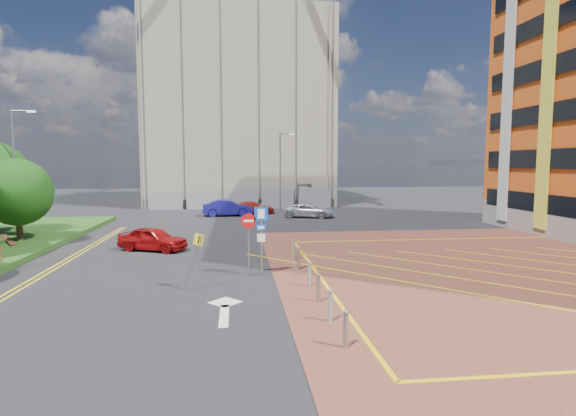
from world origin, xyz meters
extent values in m
plane|color=black|center=(0.00, 0.00, 0.00)|extent=(140.00, 140.00, 0.00)
cube|color=brown|center=(14.00, 0.00, 0.01)|extent=(26.00, 26.00, 0.02)
cube|color=brown|center=(-14.20, 10.00, 0.20)|extent=(2.69, 4.06, 0.40)
cylinder|color=#3D2B1C|center=(-13.50, 10.00, 1.20)|extent=(0.36, 0.36, 1.80)
sphere|color=#10370C|center=(-13.50, 10.00, 3.20)|extent=(4.00, 4.00, 4.00)
cylinder|color=#9EA0A8|center=(-14.50, 12.00, 4.30)|extent=(0.16, 0.16, 8.00)
cylinder|color=#9EA0A8|center=(-13.90, 12.00, 8.18)|extent=(1.20, 0.10, 0.10)
cube|color=silver|center=(-13.30, 12.00, 8.15)|extent=(0.50, 0.15, 0.12)
cylinder|color=#9EA0A8|center=(4.00, 28.00, 4.00)|extent=(0.16, 0.16, 8.00)
cylinder|color=#9EA0A8|center=(4.60, 28.00, 7.88)|extent=(1.20, 0.10, 0.10)
cube|color=silver|center=(5.20, 28.00, 7.85)|extent=(0.50, 0.15, 0.12)
cylinder|color=#9EA0A8|center=(0.50, 1.00, 1.60)|extent=(0.10, 0.10, 3.20)
cube|color=#0A43C0|center=(0.50, 0.97, 2.75)|extent=(0.60, 0.04, 0.60)
cube|color=white|center=(0.50, 0.94, 2.75)|extent=(0.30, 0.02, 0.42)
cube|color=#0A43C0|center=(0.50, 0.97, 2.15)|extent=(0.40, 0.04, 0.25)
cube|color=white|center=(0.50, 0.94, 2.15)|extent=(0.28, 0.02, 0.14)
cube|color=white|center=(0.50, 0.97, 1.70)|extent=(0.35, 0.04, 0.35)
cylinder|color=#9EA0A8|center=(-0.05, 1.00, 1.35)|extent=(0.08, 0.08, 2.70)
cylinder|color=red|center=(-0.05, 0.97, 2.45)|extent=(0.64, 0.04, 0.64)
cube|color=white|center=(-0.05, 0.94, 2.45)|extent=(0.44, 0.02, 0.10)
cylinder|color=#9EA0A8|center=(-2.24, -0.95, 1.10)|extent=(0.81, 0.08, 2.10)
cube|color=yellow|center=(-2.02, -0.98, 2.00)|extent=(0.43, 0.43, 0.57)
cylinder|color=#9EA0A8|center=(2.30, -7.00, 0.47)|extent=(0.14, 0.14, 0.90)
cylinder|color=black|center=(2.30, -5.00, 0.47)|extent=(0.14, 0.14, 0.90)
cylinder|color=#9EA0A8|center=(2.30, -3.00, 0.47)|extent=(0.14, 0.14, 0.90)
cylinder|color=black|center=(2.30, -1.00, 0.47)|extent=(0.14, 0.14, 0.90)
cylinder|color=#9EA0A8|center=(2.30, 2.00, 0.47)|extent=(0.14, 0.14, 0.90)
cylinder|color=black|center=(2.30, 4.00, 0.47)|extent=(0.14, 0.14, 0.90)
cube|color=gray|center=(0.00, 40.00, 11.00)|extent=(21.20, 19.20, 22.00)
cube|color=gold|center=(2.00, 42.00, 17.00)|extent=(0.90, 0.90, 34.00)
cube|color=gray|center=(1.00, 30.00, 1.00)|extent=(21.60, 0.06, 2.00)
imported|color=#9B0D0E|center=(-5.27, 7.44, 0.67)|extent=(4.22, 2.96, 1.33)
imported|color=navy|center=(-1.35, 23.53, 0.76)|extent=(4.68, 1.81, 1.52)
imported|color=#AB240E|center=(1.04, 25.08, 0.60)|extent=(4.28, 2.05, 1.20)
imported|color=silver|center=(5.98, 21.68, 0.62)|extent=(4.92, 3.36, 1.25)
camera|label=1|loc=(-0.57, -18.30, 4.96)|focal=28.00mm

